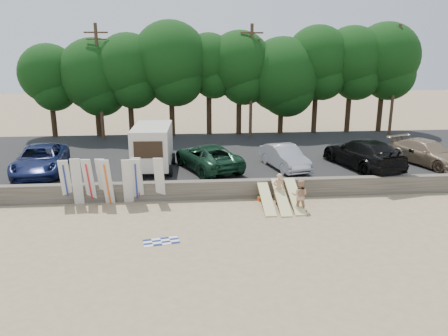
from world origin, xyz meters
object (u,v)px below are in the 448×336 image
at_px(box_trailer, 153,146).
at_px(car_4, 428,153).
at_px(beachgoer_a, 279,188).
at_px(cooler, 263,198).
at_px(beachgoer_b, 300,195).
at_px(car_3, 363,153).
at_px(car_0, 41,160).
at_px(car_2, 285,157).
at_px(car_1, 208,157).

bearing_deg(box_trailer, car_4, 1.35).
bearing_deg(beachgoer_a, cooler, -34.74).
xyz_separation_m(beachgoer_b, cooler, (-1.52, 1.68, -0.67)).
bearing_deg(car_3, car_0, -15.78).
bearing_deg(car_2, beachgoer_b, -108.35).
bearing_deg(beachgoer_b, car_4, -131.71).
bearing_deg(cooler, car_4, 25.95).
xyz_separation_m(beachgoer_a, beachgoer_b, (0.82, -1.17, -0.00)).
height_order(box_trailer, car_0, box_trailer).
xyz_separation_m(car_0, car_1, (9.91, -0.05, -0.03)).
xyz_separation_m(car_0, beachgoer_b, (14.22, -5.70, -0.69)).
distance_m(car_1, car_2, 4.74).
bearing_deg(beachgoer_a, car_1, -50.90).
relative_size(car_0, beachgoer_a, 3.53).
xyz_separation_m(box_trailer, car_2, (8.04, -0.33, -0.80)).
bearing_deg(beachgoer_b, car_2, -76.07).
bearing_deg(beachgoer_a, car_4, -156.18).
bearing_deg(box_trailer, car_0, -177.56).
xyz_separation_m(car_1, beachgoer_a, (3.49, -4.47, -0.65)).
xyz_separation_m(car_1, cooler, (2.79, -3.96, -1.32)).
bearing_deg(car_4, car_3, 163.15).
bearing_deg(car_0, car_2, -8.36).
bearing_deg(car_2, beachgoer_a, -120.15).
xyz_separation_m(car_0, beachgoer_a, (13.40, -4.52, -0.69)).
distance_m(car_2, car_4, 9.25).
distance_m(car_4, beachgoer_b, 11.17).
bearing_deg(car_0, car_1, -7.56).
bearing_deg(car_2, car_4, -13.01).
height_order(beachgoer_a, beachgoer_b, beachgoer_a).
relative_size(car_1, beachgoer_b, 3.39).
relative_size(car_0, car_1, 1.04).
height_order(beachgoer_b, cooler, beachgoer_b).
height_order(car_0, car_2, car_0).
height_order(box_trailer, car_2, box_trailer).
height_order(car_1, car_2, car_1).
bearing_deg(car_4, car_1, 158.86).
bearing_deg(car_4, car_2, 160.09).
bearing_deg(car_3, box_trailer, -16.68).
bearing_deg(car_0, box_trailer, -6.80).
height_order(car_0, car_4, car_0).
height_order(car_3, car_4, car_3).
relative_size(car_1, cooler, 14.76).
xyz_separation_m(box_trailer, car_4, (17.29, -0.19, -0.76)).
height_order(car_0, car_3, car_3).
height_order(box_trailer, beachgoer_b, box_trailer).
relative_size(box_trailer, beachgoer_a, 2.64).
bearing_deg(car_1, box_trailer, -23.92).
distance_m(car_2, beachgoer_b, 5.47).
relative_size(car_2, cooler, 11.56).
height_order(car_0, beachgoer_b, car_0).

